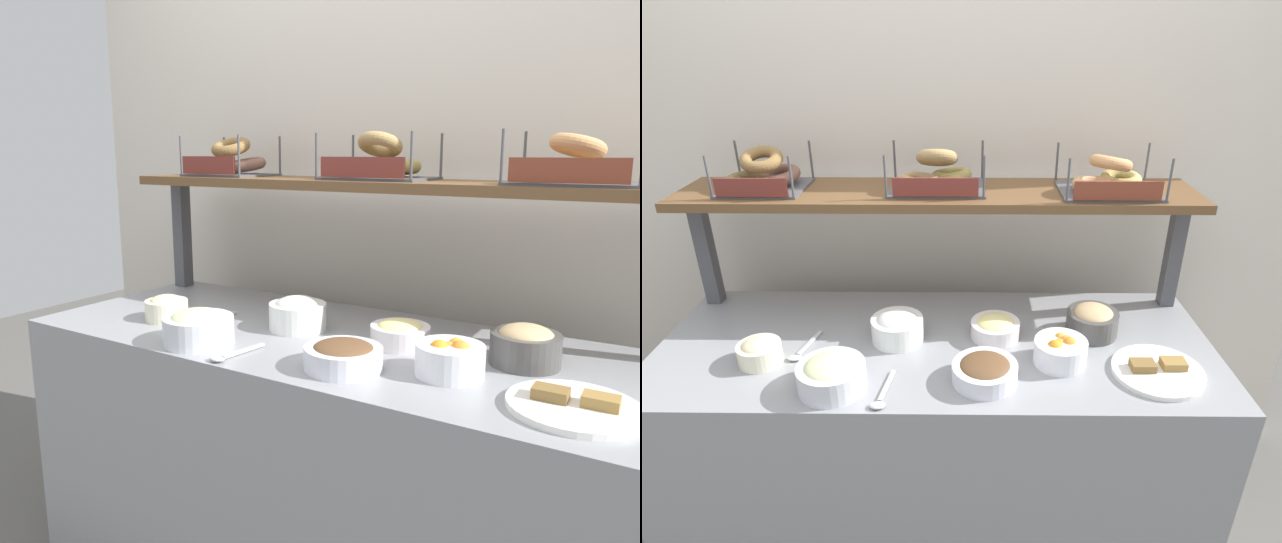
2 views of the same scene
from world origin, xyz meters
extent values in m
cube|color=silver|center=(0.00, 0.55, 1.20)|extent=(2.99, 0.06, 2.40)
cube|color=gray|center=(0.00, 0.00, 0.42)|extent=(1.79, 0.70, 0.85)
cube|color=#4C4C51|center=(-0.83, 0.27, 1.05)|extent=(0.05, 0.05, 0.40)
cube|color=brown|center=(0.00, 0.27, 1.26)|extent=(1.75, 0.32, 0.03)
cylinder|color=white|center=(-0.28, -0.24, 0.89)|extent=(0.19, 0.19, 0.08)
ellipsoid|color=beige|center=(-0.28, -0.24, 0.92)|extent=(0.15, 0.15, 0.05)
cylinder|color=white|center=(0.19, 0.04, 0.88)|extent=(0.16, 0.16, 0.06)
ellipsoid|color=#F9E993|center=(0.19, 0.04, 0.90)|extent=(0.13, 0.13, 0.04)
cylinder|color=#F1EACA|center=(-0.53, -0.12, 0.88)|extent=(0.13, 0.13, 0.06)
ellipsoid|color=beige|center=(-0.53, -0.12, 0.91)|extent=(0.10, 0.10, 0.04)
cylinder|color=white|center=(0.39, -0.11, 0.89)|extent=(0.16, 0.16, 0.08)
sphere|color=orange|center=(0.37, -0.12, 0.91)|extent=(0.05, 0.05, 0.05)
sphere|color=gold|center=(0.40, -0.10, 0.91)|extent=(0.05, 0.05, 0.05)
sphere|color=orange|center=(0.38, -0.11, 0.91)|extent=(0.04, 0.04, 0.04)
sphere|color=orange|center=(0.41, -0.11, 0.91)|extent=(0.05, 0.05, 0.05)
sphere|color=gold|center=(0.39, -0.08, 0.91)|extent=(0.04, 0.04, 0.04)
cylinder|color=white|center=(0.15, -0.20, 0.88)|extent=(0.19, 0.19, 0.06)
ellipsoid|color=brown|center=(0.15, -0.20, 0.90)|extent=(0.15, 0.15, 0.04)
cylinder|color=#4C4947|center=(0.52, 0.06, 0.89)|extent=(0.17, 0.17, 0.08)
ellipsoid|color=tan|center=(0.52, 0.06, 0.92)|extent=(0.13, 0.13, 0.06)
cylinder|color=white|center=(-0.12, 0.01, 0.89)|extent=(0.17, 0.17, 0.08)
ellipsoid|color=white|center=(-0.12, 0.01, 0.92)|extent=(0.13, 0.13, 0.06)
cylinder|color=white|center=(0.67, -0.16, 0.86)|extent=(0.27, 0.27, 0.01)
cube|color=brown|center=(0.62, -0.16, 0.88)|extent=(0.07, 0.05, 0.02)
cube|color=olive|center=(0.71, -0.15, 0.88)|extent=(0.07, 0.05, 0.02)
cube|color=#B7B7BC|center=(-0.40, -0.02, 0.86)|extent=(0.05, 0.14, 0.01)
ellipsoid|color=#B7B7BC|center=(-0.43, -0.11, 0.86)|extent=(0.04, 0.03, 0.01)
cube|color=#B7B7BC|center=(-0.12, -0.24, 0.86)|extent=(0.03, 0.14, 0.01)
ellipsoid|color=#B7B7BC|center=(-0.14, -0.32, 0.86)|extent=(0.04, 0.03, 0.01)
cube|color=#4C4C51|center=(-0.58, 0.28, 1.28)|extent=(0.27, 0.24, 0.01)
cylinder|color=#4C4C51|center=(-0.71, 0.16, 1.35)|extent=(0.01, 0.01, 0.14)
cylinder|color=#4C4C51|center=(-0.45, 0.16, 1.35)|extent=(0.01, 0.01, 0.14)
cylinder|color=#4C4C51|center=(-0.71, 0.39, 1.35)|extent=(0.01, 0.01, 0.14)
cylinder|color=#4C4C51|center=(-0.45, 0.39, 1.35)|extent=(0.01, 0.01, 0.14)
cube|color=maroon|center=(-0.58, 0.16, 1.32)|extent=(0.23, 0.01, 0.06)
torus|color=brown|center=(-0.63, 0.25, 1.31)|extent=(0.20, 0.20, 0.05)
torus|color=brown|center=(-0.54, 0.31, 1.32)|extent=(0.20, 0.20, 0.06)
torus|color=brown|center=(-0.58, 0.28, 1.38)|extent=(0.14, 0.15, 0.08)
cube|color=#4C4C51|center=(0.00, 0.29, 1.28)|extent=(0.32, 0.24, 0.01)
cylinder|color=#4C4C51|center=(-0.16, 0.17, 1.35)|extent=(0.01, 0.01, 0.14)
cylinder|color=#4C4C51|center=(0.15, 0.17, 1.35)|extent=(0.01, 0.01, 0.14)
cylinder|color=#4C4C51|center=(-0.16, 0.40, 1.35)|extent=(0.01, 0.01, 0.14)
cylinder|color=#4C4C51|center=(0.15, 0.40, 1.35)|extent=(0.01, 0.01, 0.14)
cube|color=maroon|center=(0.00, 0.17, 1.32)|extent=(0.27, 0.01, 0.06)
torus|color=#A27E55|center=(-0.06, 0.26, 1.32)|extent=(0.20, 0.20, 0.05)
torus|color=olive|center=(0.05, 0.32, 1.32)|extent=(0.20, 0.20, 0.06)
torus|color=#A58450|center=(0.00, 0.29, 1.39)|extent=(0.14, 0.15, 0.09)
cube|color=#4C4C51|center=(0.57, 0.25, 1.28)|extent=(0.32, 0.24, 0.01)
cylinder|color=#4C4C51|center=(0.41, 0.14, 1.35)|extent=(0.01, 0.01, 0.14)
cylinder|color=#4C4C51|center=(0.41, 0.37, 1.35)|extent=(0.01, 0.01, 0.14)
cube|color=brown|center=(0.57, 0.13, 1.32)|extent=(0.27, 0.01, 0.06)
torus|color=tan|center=(0.51, 0.22, 1.31)|extent=(0.20, 0.20, 0.05)
torus|color=tan|center=(0.62, 0.29, 1.31)|extent=(0.17, 0.18, 0.05)
torus|color=tan|center=(0.57, 0.25, 1.38)|extent=(0.20, 0.20, 0.07)
camera|label=1|loc=(0.83, -1.39, 1.36)|focal=33.47mm
camera|label=2|loc=(0.10, -1.44, 1.78)|focal=29.35mm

